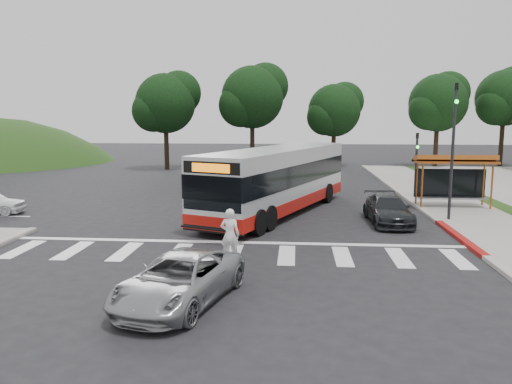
# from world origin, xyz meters

# --- Properties ---
(ground) EXTENTS (140.00, 140.00, 0.00)m
(ground) POSITION_xyz_m (0.00, 0.00, 0.00)
(ground) COLOR black
(ground) RESTS_ON ground
(sidewalk_east) EXTENTS (4.00, 40.00, 0.12)m
(sidewalk_east) POSITION_xyz_m (11.00, 8.00, 0.06)
(sidewalk_east) COLOR gray
(sidewalk_east) RESTS_ON ground
(curb_east) EXTENTS (0.30, 40.00, 0.15)m
(curb_east) POSITION_xyz_m (9.00, 8.00, 0.07)
(curb_east) COLOR #9E9991
(curb_east) RESTS_ON ground
(curb_east_red) EXTENTS (0.32, 6.00, 0.15)m
(curb_east_red) POSITION_xyz_m (9.00, -2.00, 0.08)
(curb_east_red) COLOR maroon
(curb_east_red) RESTS_ON ground
(crosswalk_ladder) EXTENTS (18.00, 2.60, 0.01)m
(crosswalk_ladder) POSITION_xyz_m (0.00, -5.00, 0.01)
(crosswalk_ladder) COLOR silver
(crosswalk_ladder) RESTS_ON ground
(bus_shelter) EXTENTS (4.20, 1.60, 2.86)m
(bus_shelter) POSITION_xyz_m (10.80, 5.10, 2.35)
(bus_shelter) COLOR #9A4D19
(bus_shelter) RESTS_ON sidewalk_east
(traffic_signal_ne_tall) EXTENTS (0.18, 0.37, 6.50)m
(traffic_signal_ne_tall) POSITION_xyz_m (9.60, 1.49, 3.88)
(traffic_signal_ne_tall) COLOR black
(traffic_signal_ne_tall) RESTS_ON ground
(traffic_signal_ne_short) EXTENTS (0.18, 0.37, 4.00)m
(traffic_signal_ne_short) POSITION_xyz_m (9.60, 8.49, 2.48)
(traffic_signal_ne_short) COLOR black
(traffic_signal_ne_short) RESTS_ON ground
(tree_ne_a) EXTENTS (6.16, 5.74, 9.30)m
(tree_ne_a) POSITION_xyz_m (16.08, 28.06, 6.39)
(tree_ne_a) COLOR black
(tree_ne_a) RESTS_ON parking_lot
(tree_ne_b) EXTENTS (6.16, 5.74, 10.02)m
(tree_ne_b) POSITION_xyz_m (23.08, 30.06, 6.92)
(tree_ne_b) COLOR black
(tree_ne_b) RESTS_ON ground
(tree_north_a) EXTENTS (6.60, 6.15, 10.17)m
(tree_north_a) POSITION_xyz_m (-1.92, 26.07, 6.92)
(tree_north_a) COLOR black
(tree_north_a) RESTS_ON ground
(tree_north_b) EXTENTS (5.72, 5.33, 8.43)m
(tree_north_b) POSITION_xyz_m (6.07, 28.06, 5.66)
(tree_north_b) COLOR black
(tree_north_b) RESTS_ON ground
(tree_north_c) EXTENTS (6.16, 5.74, 9.30)m
(tree_north_c) POSITION_xyz_m (-9.92, 24.06, 6.29)
(tree_north_c) COLOR black
(tree_north_c) RESTS_ON ground
(transit_bus) EXTENTS (7.45, 13.13, 3.36)m
(transit_bus) POSITION_xyz_m (1.34, 3.02, 1.68)
(transit_bus) COLOR silver
(transit_bus) RESTS_ON ground
(pedestrian) EXTENTS (0.72, 0.52, 1.84)m
(pedestrian) POSITION_xyz_m (0.04, -5.83, 0.92)
(pedestrian) COLOR white
(pedestrian) RESTS_ON ground
(dark_sedan) EXTENTS (1.96, 4.49, 1.29)m
(dark_sedan) POSITION_xyz_m (6.62, 0.88, 0.64)
(dark_sedan) COLOR black
(dark_sedan) RESTS_ON ground
(silver_suv_south) EXTENTS (3.33, 5.13, 1.31)m
(silver_suv_south) POSITION_xyz_m (-0.78, -9.91, 0.66)
(silver_suv_south) COLOR #939497
(silver_suv_south) RESTS_ON ground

